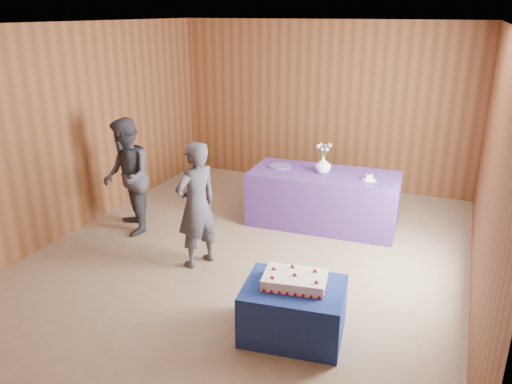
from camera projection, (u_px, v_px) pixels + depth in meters
The scene contains 13 objects.
ground at pixel (251, 254), 6.14m from camera, with size 6.00×6.00×0.00m, color gray.
room_shell at pixel (251, 109), 5.52m from camera, with size 5.04×6.04×2.72m.
cake_table at pixel (293, 311), 4.55m from camera, with size 0.90×0.70×0.50m, color navy.
serving_table at pixel (323, 199), 6.90m from camera, with size 2.00×0.90×0.75m, color #4D3289.
sheet_cake at pixel (295, 280), 4.48m from camera, with size 0.64×0.48×0.14m.
vase at pixel (323, 165), 6.75m from camera, with size 0.22×0.22×0.22m, color white.
flower_spray at pixel (324, 147), 6.66m from camera, with size 0.22×0.22×0.16m.
platter at pixel (280, 166), 7.03m from camera, with size 0.32×0.32×0.02m, color #634E9C.
plate at pixel (369, 180), 6.47m from camera, with size 0.18×0.18×0.01m, color white.
cake_slice at pixel (369, 177), 6.46m from camera, with size 0.09×0.08×0.09m.
knife at pixel (373, 186), 6.26m from camera, with size 0.26×0.02×0.00m, color silver.
guest_left at pixel (196, 205), 5.67m from camera, with size 0.54×0.36×1.48m, color #3A3943.
guest_right at pixel (127, 177), 6.52m from camera, with size 0.75×0.59×1.55m, color #34343E.
Camera 1 is at (2.19, -5.05, 2.83)m, focal length 35.00 mm.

